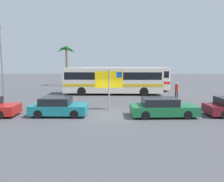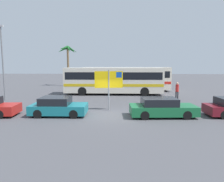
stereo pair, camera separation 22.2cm
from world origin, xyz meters
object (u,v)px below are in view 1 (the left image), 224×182
(car_green, at_px, (162,108))
(car_teal, at_px, (59,107))
(bus_rear_coach, at_px, (125,78))
(ferry_sign, at_px, (110,81))
(bus_front_coach, at_px, (113,80))
(pedestrian_crossing_lot, at_px, (177,90))

(car_green, bearing_deg, car_teal, 175.94)
(bus_rear_coach, distance_m, car_teal, 14.87)
(ferry_sign, height_order, car_green, ferry_sign)
(bus_front_coach, xyz_separation_m, ferry_sign, (-0.04, -8.75, 0.54))
(bus_front_coach, distance_m, bus_rear_coach, 3.71)
(car_green, bearing_deg, bus_front_coach, 105.81)
(bus_front_coach, height_order, ferry_sign, ferry_sign)
(bus_front_coach, xyz_separation_m, car_teal, (-3.62, -10.53, -1.15))
(car_teal, relative_size, pedestrian_crossing_lot, 2.17)
(ferry_sign, bearing_deg, car_green, -34.20)
(ferry_sign, bearing_deg, bus_front_coach, 81.84)
(car_teal, bearing_deg, bus_front_coach, 70.30)
(bus_rear_coach, xyz_separation_m, car_teal, (-5.20, -13.88, -1.15))
(bus_front_coach, distance_m, ferry_sign, 8.76)
(bus_rear_coach, relative_size, pedestrian_crossing_lot, 6.30)
(bus_front_coach, bearing_deg, bus_rear_coach, 64.71)
(car_green, relative_size, car_teal, 1.17)
(bus_rear_coach, bearing_deg, car_green, -81.31)
(bus_front_coach, height_order, car_teal, bus_front_coach)
(bus_front_coach, xyz_separation_m, pedestrian_crossing_lot, (6.49, -3.89, -0.69))
(bus_front_coach, bearing_deg, ferry_sign, -90.27)
(bus_front_coach, height_order, pedestrian_crossing_lot, bus_front_coach)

